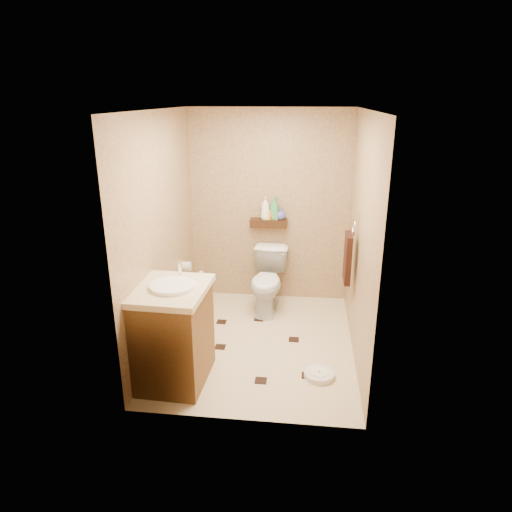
# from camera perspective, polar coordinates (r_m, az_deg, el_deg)

# --- Properties ---
(ground) EXTENTS (2.50, 2.50, 0.00)m
(ground) POSITION_cam_1_polar(r_m,az_deg,el_deg) (5.01, 0.29, -10.77)
(ground) COLOR beige
(ground) RESTS_ON ground
(wall_back) EXTENTS (2.00, 0.04, 2.40)m
(wall_back) POSITION_cam_1_polar(r_m,az_deg,el_deg) (5.73, 1.67, 6.08)
(wall_back) COLOR tan
(wall_back) RESTS_ON ground
(wall_front) EXTENTS (2.00, 0.04, 2.40)m
(wall_front) POSITION_cam_1_polar(r_m,az_deg,el_deg) (3.36, -1.98, -3.70)
(wall_front) COLOR tan
(wall_front) RESTS_ON ground
(wall_left) EXTENTS (0.04, 2.50, 2.40)m
(wall_left) POSITION_cam_1_polar(r_m,az_deg,el_deg) (4.74, -11.81, 2.81)
(wall_left) COLOR tan
(wall_left) RESTS_ON ground
(wall_right) EXTENTS (0.04, 2.50, 2.40)m
(wall_right) POSITION_cam_1_polar(r_m,az_deg,el_deg) (4.54, 12.98, 1.99)
(wall_right) COLOR tan
(wall_right) RESTS_ON ground
(ceiling) EXTENTS (2.00, 2.50, 0.02)m
(ceiling) POSITION_cam_1_polar(r_m,az_deg,el_deg) (4.34, 0.35, 17.82)
(ceiling) COLOR silver
(ceiling) RESTS_ON wall_back
(wall_shelf) EXTENTS (0.46, 0.14, 0.10)m
(wall_shelf) POSITION_cam_1_polar(r_m,az_deg,el_deg) (5.70, 1.59, 4.13)
(wall_shelf) COLOR #311D0D
(wall_shelf) RESTS_ON wall_back
(floor_accents) EXTENTS (1.12, 1.34, 0.01)m
(floor_accents) POSITION_cam_1_polar(r_m,az_deg,el_deg) (4.96, 0.39, -11.07)
(floor_accents) COLOR black
(floor_accents) RESTS_ON ground
(toilet) EXTENTS (0.46, 0.76, 0.75)m
(toilet) POSITION_cam_1_polar(r_m,az_deg,el_deg) (5.59, 1.47, -3.18)
(toilet) COLOR white
(toilet) RESTS_ON ground
(vanity) EXTENTS (0.66, 0.79, 1.07)m
(vanity) POSITION_cam_1_polar(r_m,az_deg,el_deg) (4.28, -10.28, -9.44)
(vanity) COLOR brown
(vanity) RESTS_ON ground
(bathroom_scale) EXTENTS (0.36, 0.36, 0.06)m
(bathroom_scale) POSITION_cam_1_polar(r_m,az_deg,el_deg) (4.50, 7.89, -14.46)
(bathroom_scale) COLOR silver
(bathroom_scale) RESTS_ON ground
(toilet_brush) EXTENTS (0.10, 0.10, 0.46)m
(toilet_brush) POSITION_cam_1_polar(r_m,az_deg,el_deg) (5.85, -6.79, -4.54)
(toilet_brush) COLOR #186061
(toilet_brush) RESTS_ON ground
(towel_ring) EXTENTS (0.12, 0.30, 0.76)m
(towel_ring) POSITION_cam_1_polar(r_m,az_deg,el_deg) (4.84, 11.44, 0.03)
(towel_ring) COLOR silver
(towel_ring) RESTS_ON wall_right
(toilet_paper) EXTENTS (0.12, 0.11, 0.12)m
(toilet_paper) POSITION_cam_1_polar(r_m,az_deg,el_deg) (5.50, -8.74, -1.26)
(toilet_paper) COLOR silver
(toilet_paper) RESTS_ON wall_left
(bottle_a) EXTENTS (0.14, 0.14, 0.28)m
(bottle_a) POSITION_cam_1_polar(r_m,az_deg,el_deg) (5.66, 1.17, 6.03)
(bottle_a) COLOR white
(bottle_a) RESTS_ON wall_shelf
(bottle_b) EXTENTS (0.09, 0.09, 0.17)m
(bottle_b) POSITION_cam_1_polar(r_m,az_deg,el_deg) (5.67, 1.53, 5.45)
(bottle_b) COLOR #F7AA34
(bottle_b) RESTS_ON wall_shelf
(bottle_c) EXTENTS (0.14, 0.14, 0.13)m
(bottle_c) POSITION_cam_1_polar(r_m,az_deg,el_deg) (5.66, 2.21, 5.26)
(bottle_c) COLOR #D84F19
(bottle_c) RESTS_ON wall_shelf
(bottle_d) EXTENTS (0.15, 0.15, 0.28)m
(bottle_d) POSITION_cam_1_polar(r_m,az_deg,el_deg) (5.65, 2.31, 5.99)
(bottle_d) COLOR green
(bottle_d) RESTS_ON wall_shelf
(bottle_e) EXTENTS (0.09, 0.09, 0.15)m
(bottle_e) POSITION_cam_1_polar(r_m,az_deg,el_deg) (5.66, 2.59, 5.30)
(bottle_e) COLOR #ED7B4F
(bottle_e) RESTS_ON wall_shelf
(bottle_f) EXTENTS (0.17, 0.17, 0.15)m
(bottle_f) POSITION_cam_1_polar(r_m,az_deg,el_deg) (5.66, 3.10, 5.33)
(bottle_f) COLOR #4552AD
(bottle_f) RESTS_ON wall_shelf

